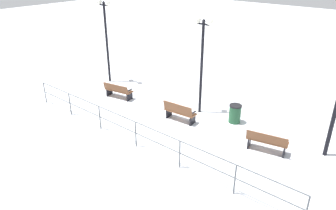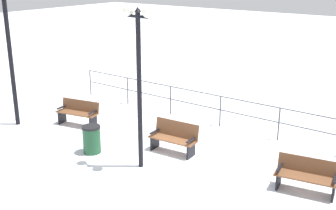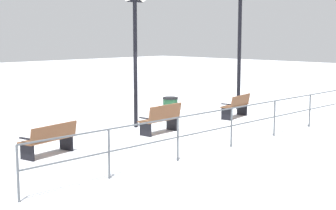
{
  "view_description": "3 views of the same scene",
  "coord_description": "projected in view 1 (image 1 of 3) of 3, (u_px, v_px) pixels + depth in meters",
  "views": [
    {
      "loc": [
        -10.13,
        -7.72,
        6.74
      ],
      "look_at": [
        -0.19,
        0.56,
        0.68
      ],
      "focal_mm": 33.94,
      "sensor_mm": 36.0,
      "label": 1
    },
    {
      "loc": [
        9.68,
        6.98,
        5.37
      ],
      "look_at": [
        -1.42,
        -1.24,
        0.89
      ],
      "focal_mm": 46.18,
      "sensor_mm": 36.0,
      "label": 2
    },
    {
      "loc": [
        -11.07,
        10.91,
        3.09
      ],
      "look_at": [
        -0.28,
        -0.08,
        0.92
      ],
      "focal_mm": 53.91,
      "sensor_mm": 36.0,
      "label": 3
    }
  ],
  "objects": [
    {
      "name": "bench_second",
      "position": [
        180.0,
        112.0,
        14.14
      ],
      "size": [
        0.67,
        1.51,
        0.93
      ],
      "rotation": [
        0.0,
        0.0,
        0.08
      ],
      "color": "brown",
      "rests_on": "ground"
    },
    {
      "name": "bench_nearest",
      "position": [
        267.0,
        141.0,
        11.88
      ],
      "size": [
        0.82,
        1.59,
        0.87
      ],
      "rotation": [
        0.0,
        0.0,
        0.2
      ],
      "color": "brown",
      "rests_on": "ground"
    },
    {
      "name": "waterfront_railing",
      "position": [
        136.0,
        130.0,
        12.12
      ],
      "size": [
        0.05,
        12.91,
        1.1
      ],
      "color": "#4C5156",
      "rests_on": "ground"
    },
    {
      "name": "lamppost_far",
      "position": [
        105.0,
        26.0,
        17.55
      ],
      "size": [
        0.31,
        1.05,
        4.67
      ],
      "color": "black",
      "rests_on": "ground"
    },
    {
      "name": "lamppost_middle",
      "position": [
        202.0,
        48.0,
        13.88
      ],
      "size": [
        0.3,
        0.94,
        4.43
      ],
      "color": "black",
      "rests_on": "ground"
    },
    {
      "name": "bench_third",
      "position": [
        118.0,
        90.0,
        16.49
      ],
      "size": [
        0.83,
        1.6,
        0.83
      ],
      "rotation": [
        0.0,
        0.0,
        0.18
      ],
      "color": "brown",
      "rests_on": "ground"
    },
    {
      "name": "trash_bin",
      "position": [
        235.0,
        114.0,
        14.08
      ],
      "size": [
        0.55,
        0.55,
        0.84
      ],
      "color": "#1E4C2D",
      "rests_on": "ground"
    },
    {
      "name": "ground_plane",
      "position": [
        180.0,
        121.0,
        14.38
      ],
      "size": [
        80.0,
        80.0,
        0.0
      ],
      "primitive_type": "plane",
      "color": "white",
      "rests_on": "ground"
    }
  ]
}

